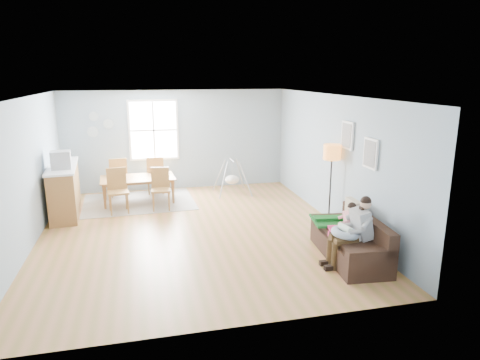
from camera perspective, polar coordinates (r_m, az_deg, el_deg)
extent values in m
cube|color=#A17939|center=(8.81, -6.14, -7.07)|extent=(8.40, 9.40, 0.08)
cube|color=white|center=(8.23, -6.70, 13.10)|extent=(8.40, 9.40, 0.60)
cube|color=#8EA6BA|center=(12.99, -8.92, 6.00)|extent=(8.40, 0.08, 3.90)
cube|color=#8EA6BA|center=(4.05, 1.93, -11.81)|extent=(8.40, 0.08, 3.90)
cube|color=#8EA6BA|center=(9.81, 18.54, 2.89)|extent=(0.08, 9.40, 3.90)
cube|color=white|center=(11.74, -11.44, 6.54)|extent=(1.32, 0.06, 1.62)
cube|color=white|center=(11.71, -11.44, 6.52)|extent=(1.20, 0.02, 1.50)
cube|color=white|center=(11.70, -11.44, 6.52)|extent=(1.20, 0.03, 0.04)
cube|color=white|center=(11.70, -11.44, 6.52)|extent=(0.04, 0.03, 1.50)
cube|color=white|center=(7.87, 17.03, 3.39)|extent=(0.04, 0.44, 0.54)
cube|color=slate|center=(7.85, 16.87, 3.39)|extent=(0.01, 0.36, 0.46)
cube|color=white|center=(8.61, 14.14, 5.80)|extent=(0.04, 0.44, 0.54)
cube|color=slate|center=(8.60, 13.99, 5.80)|extent=(0.01, 0.36, 0.46)
cylinder|color=#91A8AE|center=(11.75, -18.93, 8.04)|extent=(0.24, 0.02, 0.24)
cylinder|color=#91A8AE|center=(11.74, -17.15, 7.18)|extent=(0.26, 0.02, 0.26)
cylinder|color=#91A8AE|center=(11.80, -19.02, 6.09)|extent=(0.28, 0.02, 0.28)
cube|color=black|center=(7.71, 14.34, -8.79)|extent=(0.94, 1.91, 0.37)
cube|color=black|center=(7.70, 16.64, -5.99)|extent=(0.33, 1.86, 0.38)
cube|color=black|center=(6.91, 17.15, -9.40)|extent=(0.81, 0.24, 0.14)
cube|color=black|center=(8.35, 12.24, -5.02)|extent=(0.81, 0.24, 0.14)
cube|color=#155D17|center=(8.13, 12.68, -5.26)|extent=(0.96, 0.84, 0.04)
cube|color=tan|center=(8.05, 14.86, -4.08)|extent=(0.13, 0.44, 0.44)
cube|color=#9B9B9E|center=(7.34, 15.89, -5.64)|extent=(0.30, 0.38, 0.51)
sphere|color=tan|center=(7.26, 16.42, -3.06)|extent=(0.19, 0.19, 0.19)
sphere|color=black|center=(7.25, 16.44, -2.76)|extent=(0.18, 0.18, 0.18)
cylinder|color=#342413|center=(7.20, 13.98, -7.91)|extent=(0.39, 0.14, 0.14)
cylinder|color=#342413|center=(7.35, 13.30, -7.40)|extent=(0.39, 0.14, 0.14)
cylinder|color=#342413|center=(7.21, 12.52, -9.93)|extent=(0.11, 0.11, 0.46)
cylinder|color=#342413|center=(7.37, 11.87, -9.37)|extent=(0.11, 0.11, 0.46)
cube|color=black|center=(7.26, 11.95, -11.37)|extent=(0.21, 0.09, 0.08)
cube|color=black|center=(7.42, 11.31, -10.78)|extent=(0.21, 0.09, 0.08)
torus|color=#A2B7CB|center=(7.27, 13.84, -6.86)|extent=(0.53, 0.52, 0.19)
cylinder|color=silver|center=(7.24, 13.87, -6.30)|extent=(0.16, 0.28, 0.11)
sphere|color=tan|center=(7.36, 13.29, -5.79)|extent=(0.10, 0.10, 0.10)
cube|color=white|center=(7.72, 14.39, -5.28)|extent=(0.25, 0.28, 0.34)
sphere|color=tan|center=(7.65, 14.69, -3.65)|extent=(0.16, 0.16, 0.16)
sphere|color=black|center=(7.65, 14.70, -3.45)|extent=(0.15, 0.15, 0.15)
cylinder|color=#F13A83|center=(7.65, 12.86, -6.52)|extent=(0.29, 0.14, 0.08)
cylinder|color=#F13A83|center=(7.77, 12.62, -6.19)|extent=(0.29, 0.14, 0.08)
cylinder|color=#F13A83|center=(7.67, 11.85, -7.66)|extent=(0.07, 0.07, 0.28)
cylinder|color=#F13A83|center=(7.79, 11.63, -7.32)|extent=(0.07, 0.07, 0.28)
cylinder|color=black|center=(9.25, 11.69, -5.89)|extent=(0.30, 0.30, 0.03)
cylinder|color=black|center=(9.02, 11.92, -1.44)|extent=(0.03, 0.03, 1.52)
cylinder|color=orange|center=(8.85, 12.18, 3.66)|extent=(0.35, 0.35, 0.30)
cube|color=silver|center=(7.63, 15.62, -8.38)|extent=(0.58, 0.54, 0.56)
cube|color=black|center=(7.49, 14.30, -8.70)|extent=(0.10, 0.38, 0.45)
cube|color=gray|center=(10.97, -13.29, -2.86)|extent=(2.75, 2.14, 0.01)
imported|color=brown|center=(10.89, -13.38, -1.31)|extent=(1.84, 1.10, 0.63)
cube|color=olive|center=(10.12, -15.95, -1.57)|extent=(0.52, 0.52, 0.04)
cube|color=olive|center=(10.25, -16.15, 0.20)|extent=(0.44, 0.10, 0.51)
cylinder|color=olive|center=(9.99, -16.82, -3.30)|extent=(0.04, 0.04, 0.49)
cylinder|color=olive|center=(10.02, -14.69, -3.11)|extent=(0.04, 0.04, 0.49)
cylinder|color=olive|center=(10.35, -16.98, -2.72)|extent=(0.04, 0.04, 0.49)
cylinder|color=olive|center=(10.38, -14.92, -2.54)|extent=(0.04, 0.04, 0.49)
cube|color=olive|center=(10.16, -10.52, -1.33)|extent=(0.46, 0.46, 0.04)
cube|color=olive|center=(10.28, -10.60, 0.37)|extent=(0.42, 0.06, 0.48)
cylinder|color=olive|center=(10.05, -11.48, -2.94)|extent=(0.04, 0.04, 0.47)
cylinder|color=olive|center=(10.05, -9.44, -2.85)|extent=(0.04, 0.04, 0.47)
cylinder|color=olive|center=(10.39, -11.46, -2.38)|extent=(0.04, 0.04, 0.47)
cylinder|color=olive|center=(10.39, -9.49, -2.29)|extent=(0.04, 0.04, 0.47)
cube|color=olive|center=(11.57, -15.98, 0.36)|extent=(0.54, 0.54, 0.04)
cube|color=olive|center=(11.30, -15.93, 1.49)|extent=(0.44, 0.12, 0.51)
cylinder|color=olive|center=(11.83, -15.11, -0.53)|extent=(0.04, 0.04, 0.50)
cylinder|color=olive|center=(11.79, -16.92, -0.71)|extent=(0.04, 0.04, 0.50)
cylinder|color=olive|center=(11.47, -14.84, -0.97)|extent=(0.04, 0.04, 0.50)
cylinder|color=olive|center=(11.42, -16.70, -1.15)|extent=(0.04, 0.04, 0.50)
cube|color=olive|center=(11.60, -11.23, 0.63)|extent=(0.46, 0.46, 0.04)
cube|color=olive|center=(11.33, -11.25, 1.74)|extent=(0.44, 0.05, 0.50)
cylinder|color=olive|center=(11.84, -10.32, -0.27)|extent=(0.04, 0.04, 0.49)
cylinder|color=olive|center=(11.83, -12.12, -0.38)|extent=(0.04, 0.04, 0.49)
cylinder|color=olive|center=(11.48, -10.21, -0.72)|extent=(0.04, 0.04, 0.49)
cylinder|color=olive|center=(11.47, -12.06, -0.82)|extent=(0.04, 0.04, 0.49)
cube|color=brown|center=(10.48, -22.35, -1.26)|extent=(0.71, 2.02, 1.10)
cube|color=silver|center=(10.36, -22.64, 1.74)|extent=(0.76, 2.06, 0.04)
cube|color=#A2A2A7|center=(9.94, -22.78, 2.50)|extent=(0.44, 0.42, 0.38)
cube|color=black|center=(9.95, -23.87, 2.40)|extent=(0.05, 0.31, 0.27)
cylinder|color=#A2A2A7|center=(11.19, -1.08, 2.63)|extent=(0.04, 0.52, 0.04)
ellipsoid|color=beige|center=(11.30, -1.06, 0.05)|extent=(0.37, 0.37, 0.23)
cylinder|color=#A2A2A7|center=(11.24, -1.07, 1.34)|extent=(0.01, 0.01, 0.42)
cylinder|color=#A2A2A7|center=(10.95, -2.20, -0.02)|extent=(0.32, 0.34, 0.91)
cylinder|color=#A2A2A7|center=(11.08, 0.74, 0.16)|extent=(0.33, 0.33, 0.91)
cylinder|color=#A2A2A7|center=(11.50, -2.81, 0.66)|extent=(0.33, 0.33, 0.91)
cylinder|color=#A2A2A7|center=(11.63, 0.00, 0.82)|extent=(0.32, 0.34, 0.91)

